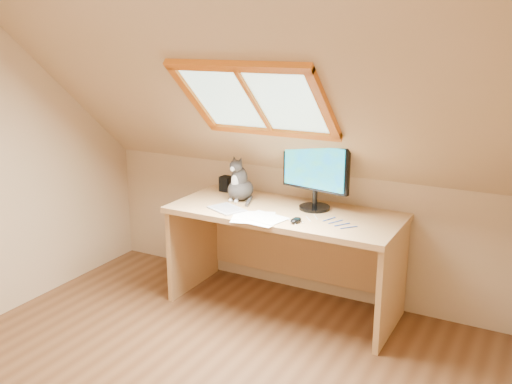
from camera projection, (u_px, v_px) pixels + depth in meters
The scene contains 9 objects.
room_shell at pixel (146, 162), 2.80m from camera, with size 3.52×3.52×2.41m.
desk at pixel (288, 237), 4.32m from camera, with size 1.71×0.75×0.78m.
monitor at pixel (315, 171), 4.15m from camera, with size 0.54×0.23×0.50m.
cat at pixel (240, 184), 4.42m from camera, with size 0.22×0.26×0.36m.
desk_speaker at pixel (226, 184), 4.69m from camera, with size 0.09×0.09×0.12m, color black.
graphics_tablet at pixel (227, 209), 4.21m from camera, with size 0.26×0.19×0.01m, color #B2B2B7.
mouse at pixel (296, 220), 3.92m from camera, with size 0.06×0.11×0.03m, color black.
papers at pixel (254, 217), 4.03m from camera, with size 0.35×0.30×0.01m.
cables at pixel (325, 222), 3.93m from camera, with size 0.51×0.26×0.01m.
Camera 1 is at (1.77, -2.25, 2.04)m, focal length 40.00 mm.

